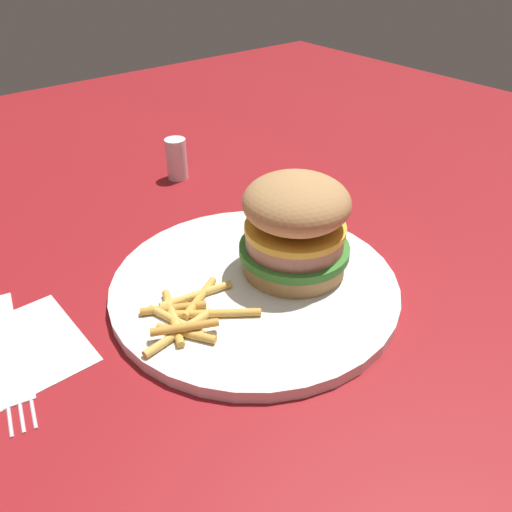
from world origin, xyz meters
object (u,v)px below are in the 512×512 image
(napkin, at_px, (12,353))
(fries_pile, at_px, (186,315))
(plate, at_px, (256,287))
(fork, at_px, (11,352))
(sandwich, at_px, (295,225))
(salt_shaker, at_px, (177,159))

(napkin, bearing_deg, fries_pile, -26.73)
(plate, height_order, fork, plate)
(fries_pile, height_order, fork, fries_pile)
(sandwich, height_order, fork, sandwich)
(sandwich, relative_size, salt_shaker, 1.93)
(napkin, distance_m, salt_shaker, 0.35)
(sandwich, relative_size, napkin, 0.97)
(plate, xyz_separation_m, fries_pile, (-0.08, -0.00, 0.01))
(plate, bearing_deg, fork, 163.82)
(fries_pile, distance_m, napkin, 0.15)
(sandwich, distance_m, salt_shaker, 0.27)
(sandwich, xyz_separation_m, napkin, (-0.25, 0.07, -0.06))
(plate, xyz_separation_m, napkin, (-0.21, 0.06, -0.01))
(plate, relative_size, fork, 1.58)
(fries_pile, bearing_deg, napkin, 153.27)
(sandwich, bearing_deg, plate, 173.83)
(plate, bearing_deg, salt_shaker, 73.95)
(sandwich, bearing_deg, fries_pile, 179.23)
(salt_shaker, bearing_deg, plate, -106.05)
(fries_pile, height_order, salt_shaker, salt_shaker)
(salt_shaker, bearing_deg, fork, -144.59)
(sandwich, height_order, salt_shaker, sandwich)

